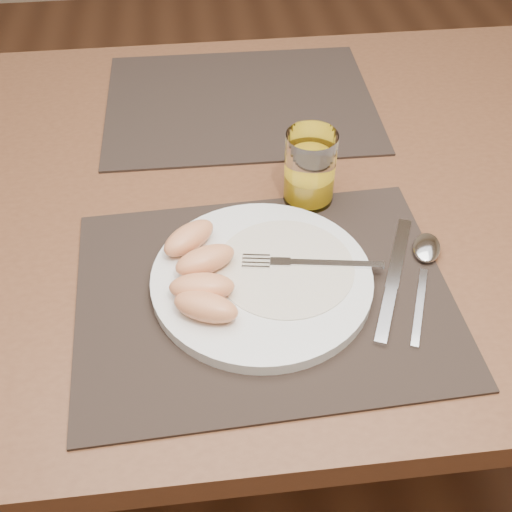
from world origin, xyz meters
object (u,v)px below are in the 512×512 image
object	(u,v)px
table	(262,225)
placemat_near	(264,294)
fork	(300,263)
knife	(391,288)
plate	(262,280)
placemat_far	(240,102)
spoon	(426,256)
juice_glass	(310,171)

from	to	relation	value
table	placemat_near	size ratio (longest dim) A/B	3.11
fork	knife	size ratio (longest dim) A/B	0.84
plate	table	bearing A→B (deg)	82.88
table	placemat_far	distance (m)	0.24
spoon	placemat_near	bearing A→B (deg)	-170.54
table	juice_glass	bearing A→B (deg)	-38.47
plate	juice_glass	distance (m)	0.18
placemat_far	spoon	distance (m)	0.45
table	juice_glass	size ratio (longest dim) A/B	13.28
placemat_far	juice_glass	world-z (taller)	juice_glass
spoon	fork	bearing A→B (deg)	-177.77
placemat_near	fork	xyz separation A→B (m)	(0.05, 0.03, 0.02)
plate	knife	xyz separation A→B (m)	(0.16, -0.03, -0.01)
knife	table	bearing A→B (deg)	119.49
plate	knife	world-z (taller)	plate
fork	table	bearing A→B (deg)	97.02
table	spoon	xyz separation A→B (m)	(0.19, -0.18, 0.09)
placemat_near	fork	bearing A→B (deg)	31.02
table	fork	bearing A→B (deg)	-82.98
fork	plate	bearing A→B (deg)	-164.82
placemat_near	knife	size ratio (longest dim) A/B	2.16
placemat_far	placemat_near	bearing A→B (deg)	-91.77
fork	spoon	distance (m)	0.16
placemat_near	plate	bearing A→B (deg)	93.33
table	plate	xyz separation A→B (m)	(-0.03, -0.20, 0.10)
juice_glass	table	bearing A→B (deg)	141.53
plate	fork	bearing A→B (deg)	15.18
table	juice_glass	distance (m)	0.15
plate	fork	xyz separation A→B (m)	(0.05, 0.01, 0.01)
placemat_near	knife	xyz separation A→B (m)	(0.16, -0.01, 0.00)
placemat_near	placemat_far	size ratio (longest dim) A/B	1.00
spoon	placemat_far	bearing A→B (deg)	116.11
plate	placemat_far	bearing A→B (deg)	88.04
knife	spoon	bearing A→B (deg)	39.07
placemat_near	spoon	size ratio (longest dim) A/B	2.43
table	fork	xyz separation A→B (m)	(0.02, -0.19, 0.11)
placemat_near	plate	xyz separation A→B (m)	(-0.00, 0.02, 0.01)
placemat_far	plate	distance (m)	0.42
plate	knife	distance (m)	0.16
spoon	juice_glass	xyz separation A→B (m)	(-0.13, 0.14, 0.04)
placemat_near	juice_glass	world-z (taller)	juice_glass
table	placemat_near	xyz separation A→B (m)	(-0.02, -0.22, 0.09)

